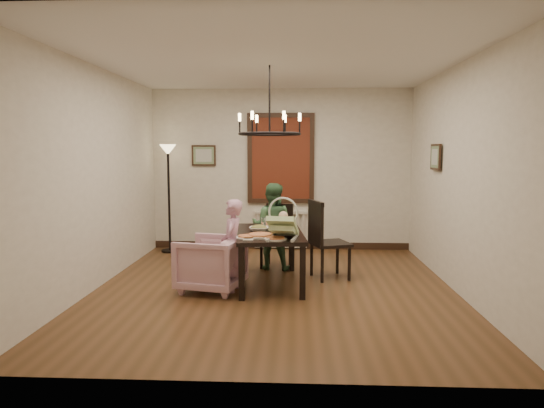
# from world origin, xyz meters

# --- Properties ---
(room_shell) EXTENTS (4.51, 5.00, 2.81)m
(room_shell) POSITION_xyz_m (0.00, 0.37, 1.40)
(room_shell) COLOR brown
(room_shell) RESTS_ON ground
(dining_table) EXTENTS (0.97, 1.55, 0.69)m
(dining_table) POSITION_xyz_m (-0.07, 0.21, 0.61)
(dining_table) COLOR black
(dining_table) RESTS_ON room_shell
(chair_far) EXTENTS (0.51, 0.51, 0.95)m
(chair_far) POSITION_xyz_m (-0.03, 1.13, 0.47)
(chair_far) COLOR black
(chair_far) RESTS_ON room_shell
(chair_right) EXTENTS (0.61, 0.61, 1.08)m
(chair_right) POSITION_xyz_m (0.74, 0.55, 0.54)
(chair_right) COLOR black
(chair_right) RESTS_ON room_shell
(armchair) EXTENTS (0.90, 0.88, 0.68)m
(armchair) POSITION_xyz_m (-0.79, -0.11, 0.34)
(armchair) COLOR #C697A8
(armchair) RESTS_ON room_shell
(elderly_woman) EXTENTS (0.25, 0.36, 0.95)m
(elderly_woman) POSITION_xyz_m (-0.52, -0.12, 0.48)
(elderly_woman) COLOR #C58BA7
(elderly_woman) RESTS_ON room_shell
(seated_man) EXTENTS (0.57, 0.47, 1.05)m
(seated_man) POSITION_xyz_m (-0.08, 1.03, 0.53)
(seated_man) COLOR #3F6942
(seated_man) RESTS_ON room_shell
(baby_bouncer) EXTENTS (0.45, 0.57, 0.34)m
(baby_bouncer) POSITION_xyz_m (0.12, -0.27, 0.86)
(baby_bouncer) COLOR beige
(baby_bouncer) RESTS_ON dining_table
(salad_bowl) EXTENTS (0.30, 0.30, 0.07)m
(salad_bowl) POSITION_xyz_m (-0.21, 0.21, 0.73)
(salad_bowl) COLOR white
(salad_bowl) RESTS_ON dining_table
(pizza_platter) EXTENTS (0.33, 0.33, 0.04)m
(pizza_platter) POSITION_xyz_m (-0.16, -0.17, 0.71)
(pizza_platter) COLOR tan
(pizza_platter) RESTS_ON dining_table
(drinking_glass) EXTENTS (0.08, 0.08, 0.16)m
(drinking_glass) POSITION_xyz_m (0.05, 0.22, 0.77)
(drinking_glass) COLOR silver
(drinking_glass) RESTS_ON dining_table
(window_blinds) EXTENTS (1.00, 0.03, 1.40)m
(window_blinds) POSITION_xyz_m (0.00, 2.46, 1.60)
(window_blinds) COLOR maroon
(window_blinds) RESTS_ON room_shell
(radiator) EXTENTS (0.92, 0.12, 0.62)m
(radiator) POSITION_xyz_m (0.00, 2.48, 0.35)
(radiator) COLOR silver
(radiator) RESTS_ON room_shell
(picture_back) EXTENTS (0.42, 0.03, 0.36)m
(picture_back) POSITION_xyz_m (-1.35, 2.47, 1.65)
(picture_back) COLOR black
(picture_back) RESTS_ON room_shell
(picture_right) EXTENTS (0.03, 0.42, 0.36)m
(picture_right) POSITION_xyz_m (2.21, 0.90, 1.65)
(picture_right) COLOR black
(picture_right) RESTS_ON room_shell
(floor_lamp) EXTENTS (0.30, 0.30, 1.80)m
(floor_lamp) POSITION_xyz_m (-1.90, 2.15, 0.90)
(floor_lamp) COLOR black
(floor_lamp) RESTS_ON room_shell
(chandelier) EXTENTS (0.80, 0.80, 0.04)m
(chandelier) POSITION_xyz_m (-0.07, 0.21, 1.95)
(chandelier) COLOR black
(chandelier) RESTS_ON room_shell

